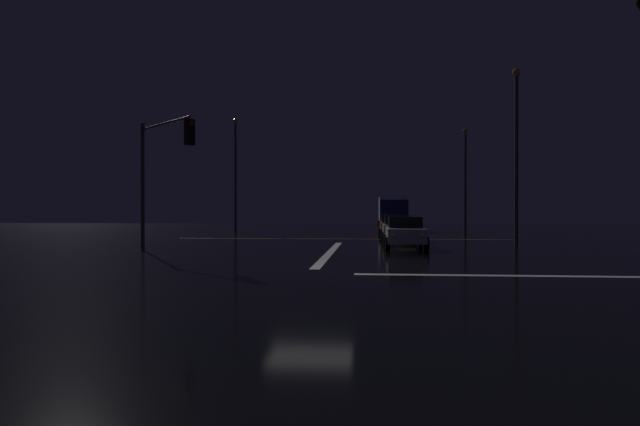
{
  "coord_description": "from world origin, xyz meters",
  "views": [
    {
      "loc": [
        1.77,
        -16.64,
        1.91
      ],
      "look_at": [
        -0.78,
        12.06,
        1.75
      ],
      "focal_mm": 31.5,
      "sensor_mm": 36.0,
      "label": 1
    }
  ],
  "objects_px": {
    "streetlamp_left_far": "(236,167)",
    "traffic_signal_nw": "(162,159)",
    "sedan_white": "(405,232)",
    "sedan_silver": "(398,228)",
    "streetlamp_right_near": "(516,144)",
    "streetlamp_right_far": "(465,172)",
    "box_truck": "(392,212)",
    "sedan_gray": "(392,224)",
    "sedan_orange": "(393,225)"
  },
  "relations": [
    {
      "from": "sedan_orange",
      "to": "streetlamp_left_far",
      "type": "height_order",
      "value": "streetlamp_left_far"
    },
    {
      "from": "sedan_white",
      "to": "sedan_silver",
      "type": "height_order",
      "value": "same"
    },
    {
      "from": "sedan_white",
      "to": "sedan_orange",
      "type": "relative_size",
      "value": 1.0
    },
    {
      "from": "box_truck",
      "to": "traffic_signal_nw",
      "type": "xyz_separation_m",
      "value": [
        -11.25,
        -28.48,
        2.46
      ]
    },
    {
      "from": "traffic_signal_nw",
      "to": "sedan_orange",
      "type": "bearing_deg",
      "value": 56.04
    },
    {
      "from": "sedan_gray",
      "to": "sedan_white",
      "type": "bearing_deg",
      "value": -90.16
    },
    {
      "from": "sedan_silver",
      "to": "streetlamp_right_near",
      "type": "relative_size",
      "value": 0.46
    },
    {
      "from": "traffic_signal_nw",
      "to": "streetlamp_right_near",
      "type": "xyz_separation_m",
      "value": [
        16.95,
        6.68,
        1.26
      ]
    },
    {
      "from": "streetlamp_left_far",
      "to": "streetlamp_right_far",
      "type": "bearing_deg",
      "value": 0.0
    },
    {
      "from": "sedan_orange",
      "to": "streetlamp_right_near",
      "type": "relative_size",
      "value": 0.46
    },
    {
      "from": "streetlamp_left_far",
      "to": "traffic_signal_nw",
      "type": "bearing_deg",
      "value": -84.52
    },
    {
      "from": "sedan_white",
      "to": "streetlamp_left_far",
      "type": "height_order",
      "value": "streetlamp_left_far"
    },
    {
      "from": "sedan_orange",
      "to": "streetlamp_right_far",
      "type": "distance_m",
      "value": 9.97
    },
    {
      "from": "sedan_silver",
      "to": "sedan_orange",
      "type": "xyz_separation_m",
      "value": [
        -0.07,
        5.59,
        0.0
      ]
    },
    {
      "from": "sedan_white",
      "to": "sedan_silver",
      "type": "xyz_separation_m",
      "value": [
        -0.03,
        6.42,
        0.0
      ]
    },
    {
      "from": "sedan_silver",
      "to": "streetlamp_right_far",
      "type": "distance_m",
      "value": 14.28
    },
    {
      "from": "box_truck",
      "to": "streetlamp_left_far",
      "type": "height_order",
      "value": "streetlamp_left_far"
    },
    {
      "from": "sedan_orange",
      "to": "streetlamp_left_far",
      "type": "relative_size",
      "value": 0.45
    },
    {
      "from": "streetlamp_right_near",
      "to": "sedan_silver",
      "type": "bearing_deg",
      "value": 148.19
    },
    {
      "from": "sedan_gray",
      "to": "streetlamp_left_far",
      "type": "xyz_separation_m",
      "value": [
        -13.12,
        1.09,
        4.73
      ]
    },
    {
      "from": "streetlamp_right_near",
      "to": "streetlamp_left_far",
      "type": "xyz_separation_m",
      "value": [
        -19.13,
        16.0,
        0.1
      ]
    },
    {
      "from": "streetlamp_left_far",
      "to": "streetlamp_right_far",
      "type": "height_order",
      "value": "streetlamp_left_far"
    },
    {
      "from": "traffic_signal_nw",
      "to": "streetlamp_left_far",
      "type": "height_order",
      "value": "streetlamp_left_far"
    },
    {
      "from": "sedan_gray",
      "to": "streetlamp_left_far",
      "type": "height_order",
      "value": "streetlamp_left_far"
    },
    {
      "from": "sedan_gray",
      "to": "streetlamp_left_far",
      "type": "bearing_deg",
      "value": 175.27
    },
    {
      "from": "sedan_white",
      "to": "box_truck",
      "type": "relative_size",
      "value": 0.52
    },
    {
      "from": "streetlamp_right_near",
      "to": "streetlamp_right_far",
      "type": "bearing_deg",
      "value": 90.0
    },
    {
      "from": "sedan_gray",
      "to": "streetlamp_left_far",
      "type": "relative_size",
      "value": 0.45
    },
    {
      "from": "sedan_gray",
      "to": "streetlamp_right_far",
      "type": "xyz_separation_m",
      "value": [
        6.01,
        1.09,
        4.18
      ]
    },
    {
      "from": "sedan_white",
      "to": "sedan_orange",
      "type": "bearing_deg",
      "value": 90.44
    },
    {
      "from": "sedan_silver",
      "to": "sedan_gray",
      "type": "bearing_deg",
      "value": 89.61
    },
    {
      "from": "sedan_white",
      "to": "streetlamp_right_near",
      "type": "distance_m",
      "value": 8.07
    },
    {
      "from": "sedan_gray",
      "to": "traffic_signal_nw",
      "type": "xyz_separation_m",
      "value": [
        -10.94,
        -21.59,
        3.37
      ]
    },
    {
      "from": "sedan_silver",
      "to": "box_truck",
      "type": "xyz_separation_m",
      "value": [
        0.38,
        18.03,
        0.91
      ]
    },
    {
      "from": "traffic_signal_nw",
      "to": "streetlamp_right_far",
      "type": "height_order",
      "value": "streetlamp_right_far"
    },
    {
      "from": "box_truck",
      "to": "streetlamp_left_far",
      "type": "distance_m",
      "value": 15.12
    },
    {
      "from": "sedan_white",
      "to": "streetlamp_right_far",
      "type": "bearing_deg",
      "value": 72.01
    },
    {
      "from": "sedan_white",
      "to": "streetlamp_right_near",
      "type": "xyz_separation_m",
      "value": [
        6.06,
        2.65,
        4.63
      ]
    },
    {
      "from": "sedan_silver",
      "to": "box_truck",
      "type": "bearing_deg",
      "value": 88.78
    },
    {
      "from": "sedan_orange",
      "to": "traffic_signal_nw",
      "type": "xyz_separation_m",
      "value": [
        -10.8,
        -16.04,
        3.37
      ]
    },
    {
      "from": "sedan_silver",
      "to": "streetlamp_left_far",
      "type": "height_order",
      "value": "streetlamp_left_far"
    },
    {
      "from": "sedan_orange",
      "to": "streetlamp_right_far",
      "type": "height_order",
      "value": "streetlamp_right_far"
    },
    {
      "from": "sedan_orange",
      "to": "traffic_signal_nw",
      "type": "relative_size",
      "value": 0.72
    },
    {
      "from": "box_truck",
      "to": "traffic_signal_nw",
      "type": "relative_size",
      "value": 1.39
    },
    {
      "from": "streetlamp_right_near",
      "to": "streetlamp_left_far",
      "type": "height_order",
      "value": "streetlamp_left_far"
    },
    {
      "from": "box_truck",
      "to": "streetlamp_right_near",
      "type": "height_order",
      "value": "streetlamp_right_near"
    },
    {
      "from": "sedan_white",
      "to": "sedan_gray",
      "type": "height_order",
      "value": "same"
    },
    {
      "from": "streetlamp_left_far",
      "to": "streetlamp_right_near",
      "type": "bearing_deg",
      "value": -39.91
    },
    {
      "from": "traffic_signal_nw",
      "to": "streetlamp_right_near",
      "type": "height_order",
      "value": "streetlamp_right_near"
    },
    {
      "from": "sedan_silver",
      "to": "traffic_signal_nw",
      "type": "relative_size",
      "value": 0.72
    }
  ]
}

